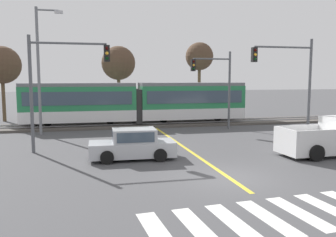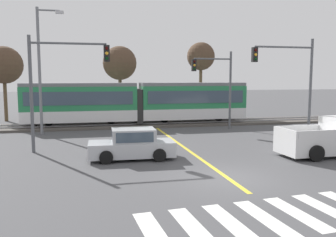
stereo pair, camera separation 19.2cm
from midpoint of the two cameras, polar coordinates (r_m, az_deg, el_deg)
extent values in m
plane|color=#474749|center=(14.68, 9.93, -9.39)|extent=(200.00, 200.00, 0.00)
cube|color=#4C4742|center=(30.42, -2.30, -0.89)|extent=(120.00, 4.00, 0.18)
cube|color=#939399|center=(29.70, -2.05, -0.80)|extent=(120.00, 0.08, 0.10)
cube|color=#939399|center=(31.11, -2.55, -0.47)|extent=(120.00, 0.08, 0.10)
cube|color=silver|center=(29.81, -13.69, 0.50)|extent=(9.00, 2.60, 0.90)
cube|color=#237A47|center=(29.71, -13.76, 3.18)|extent=(9.00, 2.60, 1.90)
cube|color=#384756|center=(28.38, -13.80, 3.14)|extent=(8.28, 0.04, 1.04)
cube|color=slate|center=(29.67, -13.82, 5.29)|extent=(9.00, 2.39, 0.28)
cylinder|color=black|center=(29.93, -8.93, -0.24)|extent=(0.70, 0.20, 0.70)
cylinder|color=black|center=(30.00, -18.40, -0.48)|extent=(0.70, 0.20, 0.70)
cube|color=silver|center=(31.15, 4.06, 0.92)|extent=(9.00, 2.60, 0.90)
cube|color=#237A47|center=(31.05, 4.08, 3.49)|extent=(9.00, 2.60, 1.90)
cube|color=#384756|center=(29.79, 4.82, 3.45)|extent=(8.28, 0.04, 1.04)
cube|color=slate|center=(31.01, 4.09, 5.50)|extent=(9.00, 2.39, 0.28)
cylinder|color=black|center=(32.01, 8.29, 0.20)|extent=(0.70, 0.20, 0.70)
cylinder|color=black|center=(30.58, -0.39, -0.02)|extent=(0.70, 0.20, 0.70)
cube|color=#2D2D2D|center=(30.06, -4.63, 2.05)|extent=(0.50, 2.34, 2.80)
cube|color=silver|center=(9.70, -1.74, -17.79)|extent=(0.77, 2.83, 0.01)
cube|color=silver|center=(10.02, 4.61, -16.98)|extent=(0.77, 2.83, 0.01)
cube|color=silver|center=(10.45, 10.45, -16.05)|extent=(0.77, 2.83, 0.01)
cube|color=silver|center=(10.97, 15.73, -15.06)|extent=(0.77, 2.83, 0.01)
cube|color=silver|center=(11.58, 20.44, -14.07)|extent=(0.77, 2.83, 0.01)
cube|color=silver|center=(12.25, 24.63, -13.11)|extent=(0.77, 2.83, 0.01)
cube|color=gold|center=(20.48, 3.06, -4.76)|extent=(0.20, 16.69, 0.01)
cube|color=#B7BABF|center=(17.74, -5.55, -4.84)|extent=(4.26, 1.86, 0.72)
cube|color=#B7BABF|center=(17.63, -5.25, -2.66)|extent=(2.16, 1.60, 0.64)
cube|color=#384756|center=(17.56, -8.50, -2.74)|extent=(0.15, 1.43, 0.52)
cube|color=#384756|center=(16.86, -5.00, -3.07)|extent=(1.79, 0.11, 0.48)
cylinder|color=black|center=(16.89, -9.57, -6.16)|extent=(0.65, 0.24, 0.64)
cylinder|color=black|center=(18.55, -9.68, -5.03)|extent=(0.65, 0.24, 0.64)
cylinder|color=black|center=(17.11, -1.06, -5.90)|extent=(0.65, 0.24, 0.64)
cylinder|color=black|center=(18.76, -1.93, -4.81)|extent=(0.65, 0.24, 0.64)
cube|color=silver|center=(20.29, 24.77, -3.56)|extent=(5.47, 2.15, 0.96)
cube|color=silver|center=(20.18, 20.53, -1.53)|extent=(2.70, 0.21, 0.36)
cube|color=silver|center=(18.72, 23.79, -2.26)|extent=(2.70, 0.21, 0.36)
cube|color=silver|center=(18.62, 18.59, -2.09)|extent=(0.19, 1.96, 0.36)
cylinder|color=black|center=(20.17, 19.51, -4.15)|extent=(0.81, 0.31, 0.80)
cylinder|color=black|center=(18.62, 22.93, -5.16)|extent=(0.81, 0.31, 0.80)
cylinder|color=#515459|center=(25.00, 22.06, 4.31)|extent=(0.18, 0.18, 6.50)
cylinder|color=#515459|center=(23.98, 18.34, 10.82)|extent=(4.00, 0.12, 0.12)
cube|color=black|center=(22.98, 13.96, 9.91)|extent=(0.32, 0.28, 0.90)
sphere|color=#360605|center=(22.86, 14.15, 10.60)|extent=(0.18, 0.18, 0.18)
sphere|color=#F7AA26|center=(22.84, 14.13, 9.92)|extent=(0.18, 0.18, 0.18)
sphere|color=black|center=(22.83, 14.12, 9.25)|extent=(0.18, 0.18, 0.18)
cylinder|color=#515459|center=(20.22, -20.83, 3.59)|extent=(0.18, 0.18, 6.24)
cylinder|color=#515459|center=(20.11, -15.39, 11.54)|extent=(4.00, 0.12, 0.12)
cube|color=black|center=(20.09, -9.54, 10.25)|extent=(0.32, 0.28, 0.90)
sphere|color=#360605|center=(19.96, -9.53, 11.06)|extent=(0.18, 0.18, 0.18)
sphere|color=#F7AA26|center=(19.94, -9.52, 10.28)|extent=(0.18, 0.18, 0.18)
sphere|color=black|center=(19.93, -9.50, 9.51)|extent=(0.18, 0.18, 0.18)
cylinder|color=#515459|center=(28.46, 10.14, 4.45)|extent=(0.18, 0.18, 6.06)
cylinder|color=#515459|center=(27.94, 7.36, 9.47)|extent=(3.00, 0.12, 0.12)
cube|color=black|center=(27.43, 4.38, 8.51)|extent=(0.32, 0.28, 0.90)
sphere|color=#360605|center=(27.30, 4.48, 9.09)|extent=(0.18, 0.18, 0.18)
sphere|color=#F7AA26|center=(27.29, 4.47, 8.52)|extent=(0.18, 0.18, 0.18)
sphere|color=black|center=(27.28, 4.47, 7.96)|extent=(0.18, 0.18, 0.18)
cylinder|color=slate|center=(26.54, -19.71, 7.04)|extent=(0.20, 0.20, 8.85)
cylinder|color=slate|center=(26.87, -18.44, 16.14)|extent=(1.48, 0.12, 0.12)
cube|color=#B2B2B7|center=(26.80, -16.80, 16.01)|extent=(0.56, 0.28, 0.20)
cylinder|color=brown|center=(36.26, -24.50, 3.16)|extent=(0.32, 0.32, 4.51)
sphere|color=#4C3828|center=(36.23, -24.72, 7.81)|extent=(3.45, 3.45, 3.45)
cylinder|color=brown|center=(34.61, -7.51, 3.78)|extent=(0.32, 0.32, 4.79)
sphere|color=#4C3828|center=(34.61, -7.58, 8.81)|extent=(3.22, 3.22, 3.22)
cylinder|color=brown|center=(37.30, 5.39, 4.67)|extent=(0.32, 0.32, 5.67)
sphere|color=#4C3828|center=(37.35, 5.45, 9.91)|extent=(2.87, 2.87, 2.87)
camera|label=1|loc=(0.10, -89.74, 0.03)|focal=38.00mm
camera|label=2|loc=(0.10, 90.26, -0.03)|focal=38.00mm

